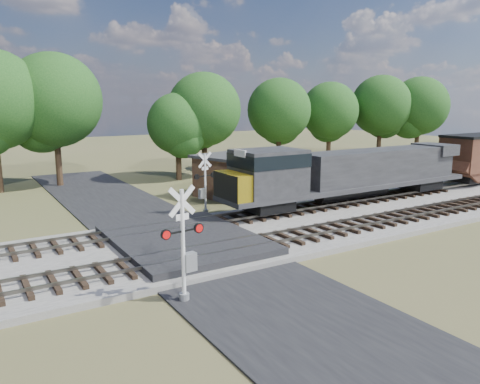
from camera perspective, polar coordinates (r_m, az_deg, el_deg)
ground at (r=24.75m, az=-6.29°, el=-7.03°), size 160.00×160.00×0.00m
ballast_bed at (r=30.49m, az=10.56°, el=-3.36°), size 140.00×10.00×0.30m
road at (r=24.73m, az=-6.29°, el=-6.94°), size 7.00×60.00×0.08m
crossing_panel at (r=25.08m, az=-6.80°, el=-6.03°), size 7.00×9.00×0.62m
track_near at (r=24.42m, az=2.40°, el=-6.20°), size 140.00×2.60×0.33m
track_far at (r=28.54m, az=-3.21°, el=-3.64°), size 140.00×2.60×0.33m
crossing_signal_near at (r=18.13m, az=-6.68°, el=-7.54°), size 1.84×0.43×4.58m
crossing_signal_far at (r=31.84m, az=-4.39°, el=0.42°), size 1.72×0.40×4.28m
equipment_shed at (r=37.82m, az=-1.04°, el=2.05°), size 6.12×6.12×3.38m
treeline at (r=46.62m, az=-7.87°, el=9.98°), size 77.15×11.89×11.86m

